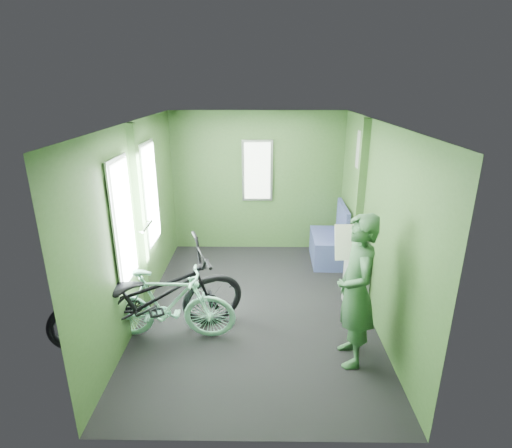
{
  "coord_description": "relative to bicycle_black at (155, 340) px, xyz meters",
  "views": [
    {
      "loc": [
        0.05,
        -4.42,
        2.71
      ],
      "look_at": [
        0.0,
        0.1,
        1.1
      ],
      "focal_mm": 28.0,
      "sensor_mm": 36.0,
      "label": 1
    }
  ],
  "objects": [
    {
      "name": "room",
      "position": [
        1.08,
        0.72,
        1.44
      ],
      "size": [
        4.0,
        4.02,
        2.31
      ],
      "color": "black",
      "rests_on": "ground"
    },
    {
      "name": "passenger",
      "position": [
        2.11,
        -0.29,
        0.79
      ],
      "size": [
        0.4,
        0.67,
        1.58
      ],
      "rotation": [
        0.0,
        0.0,
        -1.53
      ],
      "color": "#2F5736",
      "rests_on": "ground"
    },
    {
      "name": "waste_box",
      "position": [
        2.38,
        0.77,
        0.43
      ],
      "size": [
        0.25,
        0.35,
        0.86
      ],
      "primitive_type": "cube",
      "color": "gray",
      "rests_on": "ground"
    },
    {
      "name": "bicycle_mint",
      "position": [
        0.17,
        0.02,
        0.0
      ],
      "size": [
        1.49,
        0.57,
        0.94
      ],
      "primitive_type": "imported",
      "rotation": [
        0.0,
        -0.14,
        1.55
      ],
      "color": "#93E7CC",
      "rests_on": "ground"
    },
    {
      "name": "bench_seat",
      "position": [
        2.27,
        2.13,
        0.27
      ],
      "size": [
        0.52,
        0.89,
        0.93
      ],
      "rotation": [
        0.0,
        0.0,
        -0.03
      ],
      "color": "navy",
      "rests_on": "ground"
    },
    {
      "name": "bicycle_black",
      "position": [
        0.0,
        0.0,
        0.0
      ],
      "size": [
        2.27,
        1.65,
        1.21
      ],
      "primitive_type": "imported",
      "rotation": [
        0.0,
        -0.19,
        1.97
      ],
      "color": "black",
      "rests_on": "ground"
    }
  ]
}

